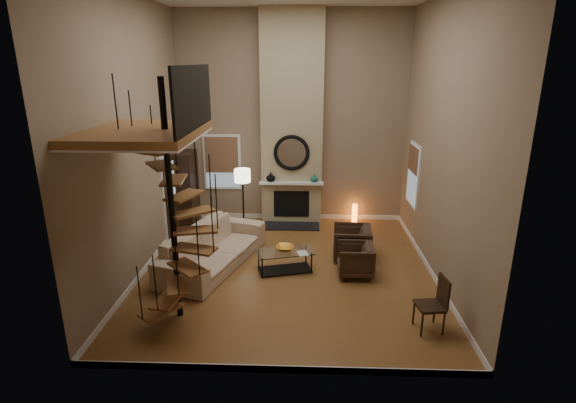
{
  "coord_description": "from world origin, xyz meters",
  "views": [
    {
      "loc": [
        0.34,
        -8.5,
        4.24
      ],
      "look_at": [
        0.0,
        0.4,
        1.4
      ],
      "focal_mm": 27.64,
      "sensor_mm": 36.0,
      "label": 1
    }
  ],
  "objects_px": {
    "sofa": "(213,247)",
    "coffee_table": "(285,258)",
    "floor_lamp": "(243,181)",
    "side_chair": "(435,301)",
    "armchair_far": "(359,260)",
    "hutch": "(187,189)",
    "armchair_near": "(355,243)",
    "accent_lamp": "(355,213)"
  },
  "relations": [
    {
      "from": "floor_lamp",
      "to": "side_chair",
      "type": "bearing_deg",
      "value": -47.93
    },
    {
      "from": "sofa",
      "to": "coffee_table",
      "type": "height_order",
      "value": "sofa"
    },
    {
      "from": "floor_lamp",
      "to": "accent_lamp",
      "type": "xyz_separation_m",
      "value": [
        2.91,
        1.05,
        -1.16
      ]
    },
    {
      "from": "armchair_far",
      "to": "accent_lamp",
      "type": "bearing_deg",
      "value": 176.08
    },
    {
      "from": "sofa",
      "to": "armchair_near",
      "type": "xyz_separation_m",
      "value": [
        3.1,
        0.44,
        -0.04
      ]
    },
    {
      "from": "armchair_far",
      "to": "side_chair",
      "type": "xyz_separation_m",
      "value": [
        1.01,
        -1.89,
        0.17
      ]
    },
    {
      "from": "floor_lamp",
      "to": "accent_lamp",
      "type": "bearing_deg",
      "value": 19.85
    },
    {
      "from": "hutch",
      "to": "armchair_near",
      "type": "distance_m",
      "value": 4.81
    },
    {
      "from": "hutch",
      "to": "floor_lamp",
      "type": "xyz_separation_m",
      "value": [
        1.61,
        -0.82,
        0.46
      ]
    },
    {
      "from": "armchair_far",
      "to": "floor_lamp",
      "type": "xyz_separation_m",
      "value": [
        -2.65,
        2.16,
        1.06
      ]
    },
    {
      "from": "coffee_table",
      "to": "armchair_far",
      "type": "bearing_deg",
      "value": -6.02
    },
    {
      "from": "armchair_near",
      "to": "armchair_far",
      "type": "height_order",
      "value": "armchair_near"
    },
    {
      "from": "sofa",
      "to": "accent_lamp",
      "type": "height_order",
      "value": "sofa"
    },
    {
      "from": "armchair_far",
      "to": "floor_lamp",
      "type": "bearing_deg",
      "value": -128.5
    },
    {
      "from": "sofa",
      "to": "side_chair",
      "type": "bearing_deg",
      "value": -101.59
    },
    {
      "from": "armchair_near",
      "to": "side_chair",
      "type": "bearing_deg",
      "value": 23.19
    },
    {
      "from": "sofa",
      "to": "armchair_near",
      "type": "relative_size",
      "value": 3.54
    },
    {
      "from": "hutch",
      "to": "sofa",
      "type": "xyz_separation_m",
      "value": [
        1.18,
        -2.56,
        -0.55
      ]
    },
    {
      "from": "accent_lamp",
      "to": "side_chair",
      "type": "height_order",
      "value": "side_chair"
    },
    {
      "from": "accent_lamp",
      "to": "armchair_far",
      "type": "bearing_deg",
      "value": -94.65
    },
    {
      "from": "armchair_near",
      "to": "accent_lamp",
      "type": "xyz_separation_m",
      "value": [
        0.24,
        2.35,
        -0.1
      ]
    },
    {
      "from": "coffee_table",
      "to": "sofa",
      "type": "bearing_deg",
      "value": 170.45
    },
    {
      "from": "hutch",
      "to": "coffee_table",
      "type": "bearing_deg",
      "value": -45.84
    },
    {
      "from": "armchair_far",
      "to": "accent_lamp",
      "type": "relative_size",
      "value": 1.44
    },
    {
      "from": "accent_lamp",
      "to": "floor_lamp",
      "type": "bearing_deg",
      "value": -160.15
    },
    {
      "from": "hutch",
      "to": "side_chair",
      "type": "distance_m",
      "value": 7.19
    },
    {
      "from": "sofa",
      "to": "side_chair",
      "type": "height_order",
      "value": "side_chair"
    },
    {
      "from": "hutch",
      "to": "sofa",
      "type": "distance_m",
      "value": 2.87
    },
    {
      "from": "accent_lamp",
      "to": "side_chair",
      "type": "distance_m",
      "value": 5.17
    },
    {
      "from": "hutch",
      "to": "armchair_near",
      "type": "bearing_deg",
      "value": -26.28
    },
    {
      "from": "side_chair",
      "to": "accent_lamp",
      "type": "bearing_deg",
      "value": 98.38
    },
    {
      "from": "sofa",
      "to": "armchair_near",
      "type": "height_order",
      "value": "sofa"
    },
    {
      "from": "floor_lamp",
      "to": "side_chair",
      "type": "distance_m",
      "value": 5.54
    },
    {
      "from": "side_chair",
      "to": "sofa",
      "type": "bearing_deg",
      "value": 150.46
    },
    {
      "from": "coffee_table",
      "to": "accent_lamp",
      "type": "bearing_deg",
      "value": 59.74
    },
    {
      "from": "hutch",
      "to": "floor_lamp",
      "type": "height_order",
      "value": "hutch"
    },
    {
      "from": "hutch",
      "to": "coffee_table",
      "type": "height_order",
      "value": "hutch"
    },
    {
      "from": "armchair_far",
      "to": "coffee_table",
      "type": "xyz_separation_m",
      "value": [
        -1.52,
        0.16,
        -0.07
      ]
    },
    {
      "from": "armchair_far",
      "to": "coffee_table",
      "type": "height_order",
      "value": "armchair_far"
    },
    {
      "from": "hutch",
      "to": "armchair_far",
      "type": "bearing_deg",
      "value": -34.99
    },
    {
      "from": "sofa",
      "to": "coffee_table",
      "type": "xyz_separation_m",
      "value": [
        1.55,
        -0.26,
        -0.11
      ]
    },
    {
      "from": "sofa",
      "to": "floor_lamp",
      "type": "height_order",
      "value": "floor_lamp"
    }
  ]
}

